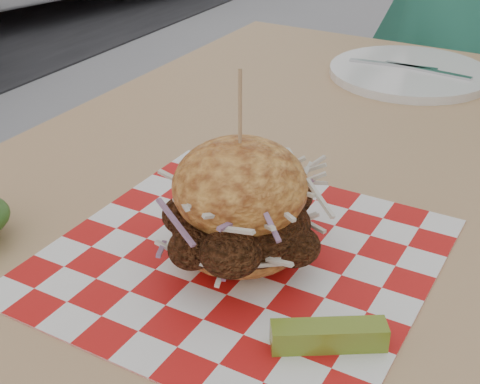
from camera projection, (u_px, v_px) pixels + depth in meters
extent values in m
cube|color=tan|center=(308.00, 187.00, 0.84)|extent=(0.80, 1.20, 0.04)
cylinder|color=#333338|center=(264.00, 197.00, 1.58)|extent=(0.05, 0.05, 0.71)
cube|color=tan|center=(457.00, 130.00, 1.68)|extent=(0.48, 0.48, 0.04)
cube|color=tan|center=(480.00, 12.00, 1.73)|extent=(0.42, 0.10, 0.50)
cylinder|color=#333338|center=(363.00, 230.00, 1.71)|extent=(0.03, 0.03, 0.43)
cylinder|color=#333338|center=(388.00, 170.00, 2.00)|extent=(0.03, 0.03, 0.43)
cube|color=red|center=(240.00, 257.00, 0.66)|extent=(0.36, 0.36, 0.00)
ellipsoid|color=#F0A044|center=(240.00, 237.00, 0.65)|extent=(0.13, 0.13, 0.04)
ellipsoid|color=brown|center=(240.00, 222.00, 0.65)|extent=(0.14, 0.13, 0.07)
ellipsoid|color=#F0A044|center=(240.00, 186.00, 0.63)|extent=(0.13, 0.13, 0.09)
cylinder|color=tan|center=(240.00, 121.00, 0.59)|extent=(0.00, 0.00, 0.10)
cube|color=olive|center=(329.00, 336.00, 0.55)|extent=(0.09, 0.07, 0.02)
cylinder|color=white|center=(409.00, 73.00, 1.14)|extent=(0.27, 0.27, 0.01)
cube|color=silver|center=(393.00, 65.00, 1.14)|extent=(0.15, 0.03, 0.00)
cube|color=silver|center=(428.00, 70.00, 1.12)|extent=(0.15, 0.03, 0.00)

